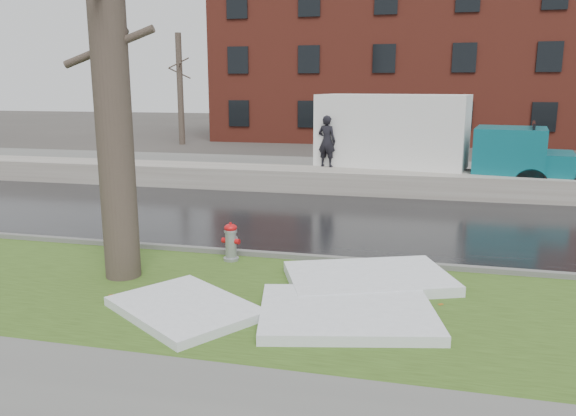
% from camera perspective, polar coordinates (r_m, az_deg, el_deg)
% --- Properties ---
extents(ground, '(120.00, 120.00, 0.00)m').
position_cam_1_polar(ground, '(10.46, 0.69, -7.06)').
color(ground, '#47423D').
rests_on(ground, ground).
extents(verge, '(60.00, 4.50, 0.04)m').
position_cam_1_polar(verge, '(9.32, -1.04, -9.42)').
color(verge, '#2F4617').
rests_on(verge, ground).
extents(road, '(60.00, 7.00, 0.03)m').
position_cam_1_polar(road, '(14.71, 4.58, -1.32)').
color(road, black).
rests_on(road, ground).
extents(parking_lot, '(60.00, 9.00, 0.03)m').
position_cam_1_polar(parking_lot, '(22.99, 7.90, 3.55)').
color(parking_lot, slate).
rests_on(parking_lot, ground).
extents(curb, '(60.00, 0.15, 0.14)m').
position_cam_1_polar(curb, '(11.37, 1.81, -5.09)').
color(curb, slate).
rests_on(curb, ground).
extents(snowbank, '(60.00, 1.60, 0.75)m').
position_cam_1_polar(snowbank, '(18.71, 6.61, 2.71)').
color(snowbank, '#A6A298').
rests_on(snowbank, ground).
extents(brick_building, '(26.00, 12.00, 10.00)m').
position_cam_1_polar(brick_building, '(39.66, 13.63, 14.18)').
color(brick_building, maroon).
rests_on(brick_building, ground).
extents(bg_tree_left, '(1.40, 1.62, 6.50)m').
position_cam_1_polar(bg_tree_left, '(34.66, -10.90, 11.86)').
color(bg_tree_left, brown).
rests_on(bg_tree_left, ground).
extents(bg_tree_center, '(1.40, 1.62, 6.50)m').
position_cam_1_polar(bg_tree_center, '(36.55, 0.56, 12.09)').
color(bg_tree_center, brown).
rests_on(bg_tree_center, ground).
extents(fire_hydrant, '(0.38, 0.34, 0.78)m').
position_cam_1_polar(fire_hydrant, '(11.27, -5.82, -3.26)').
color(fire_hydrant, '#999AA0').
rests_on(fire_hydrant, verge).
extents(tree, '(1.65, 1.95, 7.92)m').
position_cam_1_polar(tree, '(10.32, -17.71, 14.86)').
color(tree, brown).
rests_on(tree, verge).
extents(box_truck, '(9.68, 3.46, 3.19)m').
position_cam_1_polar(box_truck, '(19.74, 13.43, 6.80)').
color(box_truck, black).
rests_on(box_truck, ground).
extents(worker, '(0.73, 0.58, 1.75)m').
position_cam_1_polar(worker, '(19.28, 3.96, 6.79)').
color(worker, black).
rests_on(worker, snowbank).
extents(snow_patch_near, '(2.97, 2.51, 0.16)m').
position_cam_1_polar(snow_patch_near, '(8.66, 6.00, -10.51)').
color(snow_patch_near, white).
rests_on(snow_patch_near, verge).
extents(snow_patch_far, '(2.72, 2.56, 0.14)m').
position_cam_1_polar(snow_patch_far, '(8.95, -10.47, -9.95)').
color(snow_patch_far, white).
rests_on(snow_patch_far, verge).
extents(snow_patch_side, '(3.26, 2.69, 0.18)m').
position_cam_1_polar(snow_patch_side, '(10.13, 8.17, -7.07)').
color(snow_patch_side, white).
rests_on(snow_patch_side, verge).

